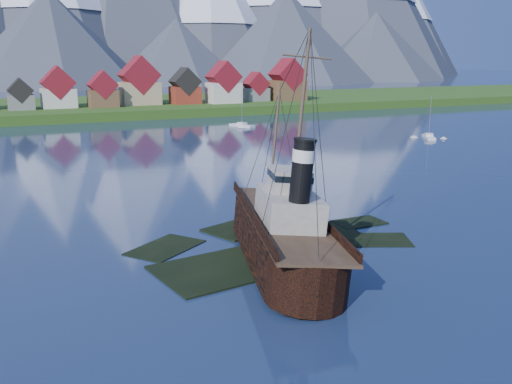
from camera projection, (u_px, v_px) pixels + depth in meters
name	position (u px, v px, depth m)	size (l,w,h in m)	color
ground	(267.00, 253.00, 58.63)	(1400.00, 1400.00, 0.00)	#1A294A
shoal	(273.00, 248.00, 61.34)	(31.71, 21.24, 1.14)	black
shore_bank	(60.00, 112.00, 208.15)	(600.00, 80.00, 3.20)	#254313
seawall	(76.00, 123.00, 174.73)	(600.00, 2.50, 2.00)	#3F3D38
tugboat_wreck	(274.00, 229.00, 56.65)	(6.85, 29.51, 23.38)	black
sailboat_d	(429.00, 137.00, 141.11)	(5.68, 7.76, 10.72)	silver
sailboat_e	(242.00, 126.00, 165.15)	(5.10, 9.05, 10.24)	silver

